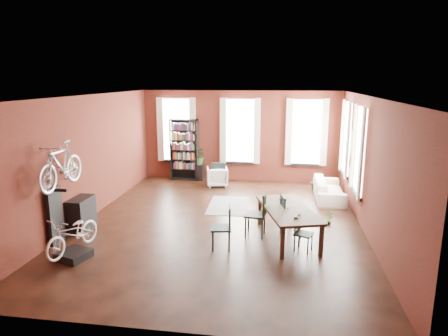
% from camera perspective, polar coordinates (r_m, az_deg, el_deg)
% --- Properties ---
extents(room, '(9.00, 9.04, 3.22)m').
position_cam_1_polar(room, '(10.28, 1.40, 4.44)').
color(room, black).
rests_on(room, ground).
extents(dining_table, '(1.56, 2.36, 0.74)m').
position_cam_1_polar(dining_table, '(9.31, 9.05, -7.86)').
color(dining_table, '#433328').
rests_on(dining_table, ground).
extents(dining_chair_a, '(0.50, 0.50, 0.94)m').
position_cam_1_polar(dining_chair_a, '(8.67, -0.43, -8.54)').
color(dining_chair_a, '#193836').
rests_on(dining_chair_a, ground).
extents(dining_chair_b, '(0.52, 0.52, 1.03)m').
position_cam_1_polar(dining_chair_b, '(9.37, 4.50, -6.63)').
color(dining_chair_b, black).
rests_on(dining_chair_b, ground).
extents(dining_chair_c, '(0.46, 0.46, 0.78)m').
position_cam_1_polar(dining_chair_c, '(8.74, 11.30, -9.18)').
color(dining_chair_c, black).
rests_on(dining_chair_c, ground).
extents(dining_chair_d, '(0.56, 0.56, 0.98)m').
position_cam_1_polar(dining_chair_d, '(9.41, 9.49, -6.85)').
color(dining_chair_d, '#1B393C').
rests_on(dining_chair_d, ground).
extents(bookshelf, '(1.00, 0.32, 2.20)m').
position_cam_1_polar(bookshelf, '(14.44, -5.69, 2.62)').
color(bookshelf, black).
rests_on(bookshelf, ground).
extents(white_armchair, '(0.82, 0.79, 0.71)m').
position_cam_1_polar(white_armchair, '(13.64, -0.98, -1.12)').
color(white_armchair, silver).
rests_on(white_armchair, ground).
extents(cream_sofa, '(0.61, 2.08, 0.81)m').
position_cam_1_polar(cream_sofa, '(12.59, 14.81, -2.49)').
color(cream_sofa, beige).
rests_on(cream_sofa, ground).
extents(striped_rug, '(1.17, 1.81, 0.01)m').
position_cam_1_polar(striped_rug, '(11.63, 0.62, -5.37)').
color(striped_rug, black).
rests_on(striped_rug, ground).
extents(bike_trainer, '(0.71, 0.71, 0.16)m').
position_cam_1_polar(bike_trainer, '(8.90, -20.67, -11.54)').
color(bike_trainer, black).
rests_on(bike_trainer, ground).
extents(bike_wall_rack, '(0.16, 0.60, 1.30)m').
position_cam_1_polar(bike_wall_rack, '(9.58, -22.96, -6.35)').
color(bike_wall_rack, black).
rests_on(bike_wall_rack, ground).
extents(console_table, '(0.40, 0.80, 0.80)m').
position_cam_1_polar(console_table, '(10.34, -19.69, -6.18)').
color(console_table, black).
rests_on(console_table, ground).
extents(plant_stand, '(0.29, 0.29, 0.57)m').
position_cam_1_polar(plant_stand, '(14.49, -3.53, -0.61)').
color(plant_stand, black).
rests_on(plant_stand, ground).
extents(plant_by_sofa, '(0.42, 0.67, 0.28)m').
position_cam_1_polar(plant_by_sofa, '(13.48, 13.00, -2.55)').
color(plant_by_sofa, '#295020').
rests_on(plant_by_sofa, ground).
extents(plant_small, '(0.23, 0.38, 0.13)m').
position_cam_1_polar(plant_small, '(10.50, 14.75, -7.48)').
color(plant_small, '#2D5220').
rests_on(plant_small, ground).
extents(bicycle_floor, '(0.66, 0.86, 1.46)m').
position_cam_1_polar(bicycle_floor, '(8.60, -20.95, -6.58)').
color(bicycle_floor, silver).
rests_on(bicycle_floor, bike_trainer).
extents(bicycle_hung, '(0.47, 1.00, 1.66)m').
position_cam_1_polar(bicycle_hung, '(9.10, -22.41, 2.38)').
color(bicycle_hung, '#A5A8AD').
rests_on(bicycle_hung, bike_wall_rack).
extents(plant_on_stand, '(0.75, 0.79, 0.50)m').
position_cam_1_polar(plant_on_stand, '(14.40, -3.53, 1.48)').
color(plant_on_stand, '#2C4F1F').
rests_on(plant_on_stand, plant_stand).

